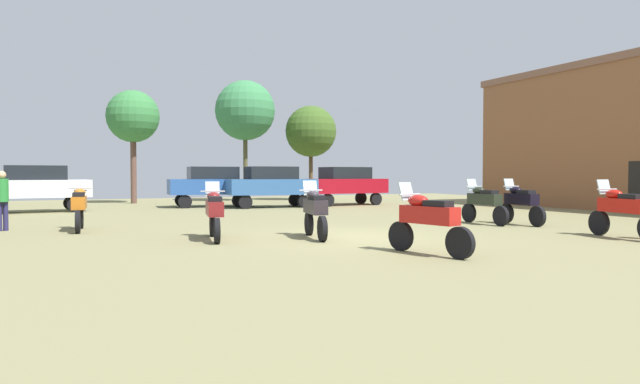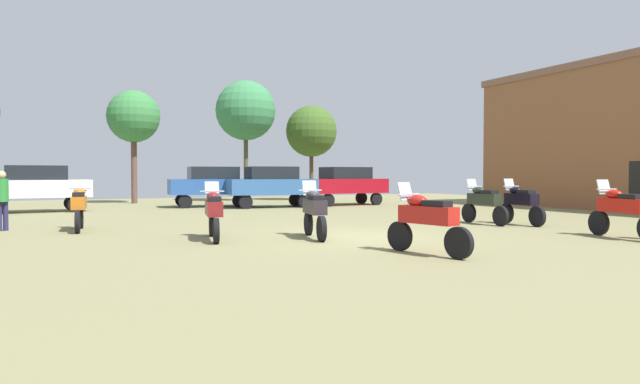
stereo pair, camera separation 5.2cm
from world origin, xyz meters
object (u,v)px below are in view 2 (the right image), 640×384
at_px(motorcycle_8, 521,202).
at_px(motorcycle_2, 622,210).
at_px(motorcycle_1, 79,206).
at_px(tree_6, 246,111).
at_px(car_5, 346,183).
at_px(car_6, 271,184).
at_px(car_1, 213,183).
at_px(motorcycle_4, 484,202).
at_px(motorcycle_3, 314,210).
at_px(tree_2, 134,117).
at_px(tree_4, 311,132).
at_px(person_1, 2,196).
at_px(motorcycle_5, 214,211).
at_px(car_2, 36,185).
at_px(motorcycle_9, 427,219).

bearing_deg(motorcycle_8, motorcycle_2, -92.82).
relative_size(motorcycle_1, tree_6, 0.30).
bearing_deg(motorcycle_2, motorcycle_1, 157.10).
height_order(car_5, car_6, same).
height_order(motorcycle_1, car_1, car_1).
relative_size(motorcycle_1, motorcycle_8, 1.03).
height_order(motorcycle_4, car_1, car_1).
bearing_deg(motorcycle_2, motorcycle_4, 104.37).
distance_m(motorcycle_3, car_1, 14.63).
xyz_separation_m(motorcycle_8, tree_6, (-3.34, 18.61, 4.68)).
bearing_deg(tree_2, car_6, -50.52).
bearing_deg(motorcycle_3, car_6, 86.10).
bearing_deg(tree_4, motorcycle_1, -134.04).
bearing_deg(motorcycle_8, person_1, 166.87).
bearing_deg(motorcycle_2, person_1, 158.22).
bearing_deg(motorcycle_5, motorcycle_8, 9.69).
bearing_deg(motorcycle_5, motorcycle_3, -6.84).
bearing_deg(motorcycle_4, tree_4, 86.27).
distance_m(motorcycle_1, motorcycle_2, 14.77).
height_order(motorcycle_1, car_2, car_2).
relative_size(motorcycle_1, motorcycle_5, 0.98).
xyz_separation_m(car_1, car_2, (-7.87, -0.75, 0.00)).
height_order(car_5, tree_2, tree_2).
height_order(motorcycle_3, car_5, car_5).
height_order(car_1, tree_6, tree_6).
distance_m(car_1, car_2, 7.91).
bearing_deg(motorcycle_1, motorcycle_3, -35.43).
xyz_separation_m(motorcycle_1, car_6, (8.92, 8.26, 0.45)).
xyz_separation_m(car_6, person_1, (-10.93, -7.37, -0.16)).
relative_size(motorcycle_8, car_1, 0.48).
height_order(motorcycle_1, motorcycle_3, motorcycle_1).
relative_size(motorcycle_2, tree_6, 0.32).
bearing_deg(motorcycle_8, motorcycle_1, 167.83).
xyz_separation_m(car_6, tree_4, (4.82, 5.94, 3.10)).
bearing_deg(car_5, tree_6, 26.02).
bearing_deg(person_1, tree_4, 16.11).
height_order(motorcycle_2, motorcycle_5, motorcycle_2).
xyz_separation_m(tree_4, tree_6, (-4.10, 0.44, 1.13)).
bearing_deg(tree_6, car_2, -153.93).
bearing_deg(motorcycle_1, tree_2, 82.75).
bearing_deg(tree_4, tree_2, 175.13).
bearing_deg(person_1, motorcycle_3, -60.68).
bearing_deg(motorcycle_2, motorcycle_8, 92.02).
height_order(car_5, tree_4, tree_4).
bearing_deg(car_2, motorcycle_9, -161.49).
bearing_deg(car_2, car_5, -97.97).
bearing_deg(tree_6, motorcycle_2, -82.92).
xyz_separation_m(motorcycle_1, motorcycle_9, (6.23, -8.21, -0.00)).
bearing_deg(car_6, car_5, -82.30).
distance_m(motorcycle_2, tree_2, 25.13).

